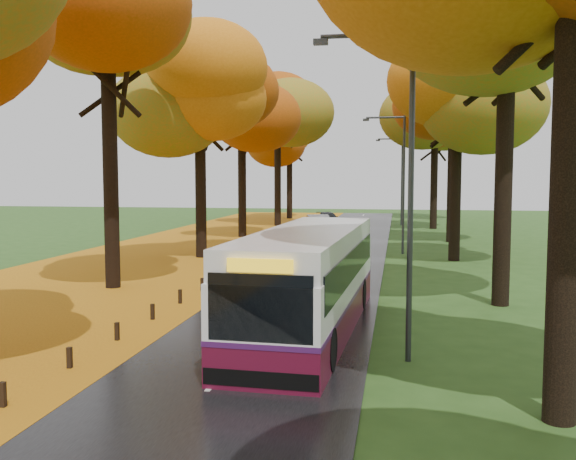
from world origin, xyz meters
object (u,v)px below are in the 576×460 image
(streetlamp_far, at_px, (399,174))
(car_dark, at_px, (328,219))
(bus, at_px, (309,278))
(car_silver, at_px, (318,225))
(car_white, at_px, (307,232))
(streetlamp_near, at_px, (400,169))
(streetlamp_mid, at_px, (399,173))

(streetlamp_far, relative_size, car_dark, 1.99)
(bus, bearing_deg, car_silver, 99.19)
(bus, relative_size, car_white, 3.02)
(bus, height_order, car_silver, bus)
(car_dark, bearing_deg, bus, -104.29)
(car_silver, bearing_deg, streetlamp_near, -94.30)
(streetlamp_far, relative_size, bus, 0.70)
(streetlamp_far, bearing_deg, streetlamp_near, -90.00)
(car_dark, bearing_deg, car_white, -109.29)
(car_silver, bearing_deg, streetlamp_mid, -75.99)
(streetlamp_mid, bearing_deg, car_white, 136.78)
(streetlamp_far, height_order, car_silver, streetlamp_far)
(streetlamp_mid, bearing_deg, streetlamp_near, -90.00)
(streetlamp_far, bearing_deg, car_white, -110.99)
(streetlamp_mid, distance_m, car_white, 9.42)
(car_silver, xyz_separation_m, car_dark, (-0.23, 9.17, -0.17))
(streetlamp_mid, height_order, car_dark, streetlamp_mid)
(streetlamp_far, bearing_deg, streetlamp_mid, -90.00)
(car_silver, bearing_deg, bus, -98.14)
(streetlamp_far, bearing_deg, car_silver, -119.04)
(bus, xyz_separation_m, car_dark, (-3.73, 39.67, -0.97))
(streetlamp_near, bearing_deg, bus, 134.92)
(streetlamp_near, bearing_deg, car_silver, 100.39)
(car_dark, bearing_deg, streetlamp_mid, -92.39)
(streetlamp_near, distance_m, car_silver, 33.86)
(car_white, xyz_separation_m, car_silver, (0.14, 5.25, 0.11))
(car_silver, relative_size, car_dark, 1.13)
(car_white, distance_m, car_dark, 14.42)
(streetlamp_near, relative_size, bus, 0.70)
(streetlamp_mid, distance_m, bus, 19.84)
(streetlamp_mid, xyz_separation_m, car_white, (-6.20, 5.83, -4.03))
(streetlamp_mid, xyz_separation_m, car_dark, (-6.30, 20.25, -4.09))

